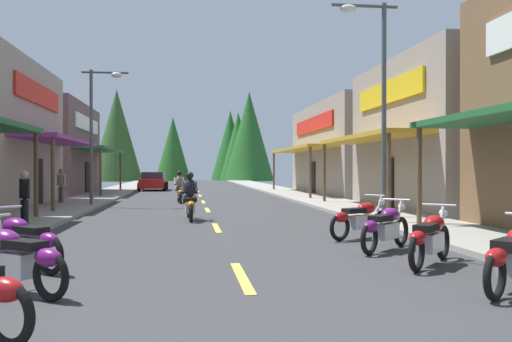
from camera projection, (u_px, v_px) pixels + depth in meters
ground at (202, 200)px, 29.81m from camera, size 9.02×89.84×0.10m
sidewalk_left at (91, 198)px, 29.05m from camera, size 2.75×89.84×0.12m
sidewalk_right at (306, 197)px, 30.56m from camera, size 2.75×89.84×0.12m
centerline_dashes at (199, 194)px, 35.64m from camera, size 0.16×68.23×0.01m
storefront_left_far at (19, 149)px, 34.59m from camera, size 10.26×10.91×5.83m
storefront_right_middle at (480, 135)px, 22.28m from camera, size 9.65×9.57×6.08m
storefront_right_far at (366, 150)px, 35.12m from camera, size 8.83×13.70×5.76m
streetlamp_left at (98, 118)px, 23.40m from camera, size 1.98×0.30×5.94m
streetlamp_right at (375, 82)px, 15.83m from camera, size 1.98×0.30×6.52m
motorcycle_parked_right_1 at (430, 237)px, 9.31m from camera, size 1.50×1.66×1.04m
motorcycle_parked_right_2 at (385, 227)px, 11.01m from camera, size 1.60×1.57×1.04m
motorcycle_parked_right_3 at (360, 218)px, 12.91m from camera, size 1.88×1.20×1.04m
motorcycle_parked_left_1 at (14, 258)px, 7.19m from camera, size 1.75×1.40×1.04m
motorcycle_parked_left_2 at (23, 241)px, 8.88m from camera, size 1.67×1.49×1.04m
rider_cruising_lead at (190, 200)px, 17.43m from camera, size 0.60×2.14×1.57m
rider_cruising_trailing at (179, 189)px, 26.28m from camera, size 0.61×2.14×1.57m
pedestrian_browsing at (25, 196)px, 14.87m from camera, size 0.43×0.47×1.61m
pedestrian_waiting at (61, 184)px, 24.68m from camera, size 0.45×0.43×1.66m
parked_car_curbside at (153, 181)px, 41.12m from camera, size 2.12×4.33×1.40m
treeline_backdrop at (199, 140)px, 73.59m from camera, size 24.16×11.05×12.03m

